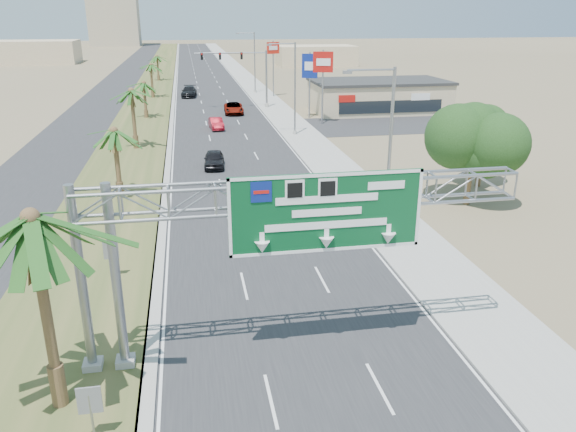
# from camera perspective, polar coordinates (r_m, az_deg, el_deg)

# --- Properties ---
(road) EXTENTS (12.00, 300.00, 0.02)m
(road) POSITION_cam_1_polar(r_m,az_deg,el_deg) (119.97, -8.33, 13.52)
(road) COLOR #28282B
(road) RESTS_ON ground
(sidewalk_right) EXTENTS (4.00, 300.00, 0.10)m
(sidewalk_right) POSITION_cam_1_polar(r_m,az_deg,el_deg) (120.57, -4.18, 13.72)
(sidewalk_right) COLOR #9E9B93
(sidewalk_right) RESTS_ON ground
(median_grass) EXTENTS (7.00, 300.00, 0.12)m
(median_grass) POSITION_cam_1_polar(r_m,az_deg,el_deg) (120.02, -13.23, 13.24)
(median_grass) COLOR #3E5023
(median_grass) RESTS_ON ground
(opposing_road) EXTENTS (8.00, 300.00, 0.02)m
(opposing_road) POSITION_cam_1_polar(r_m,az_deg,el_deg) (120.56, -16.63, 12.95)
(opposing_road) COLOR #28282B
(opposing_road) RESTS_ON ground
(sign_gantry) EXTENTS (16.75, 1.24, 7.50)m
(sign_gantry) POSITION_cam_1_polar(r_m,az_deg,el_deg) (20.55, -0.56, 0.60)
(sign_gantry) COLOR gray
(sign_gantry) RESTS_ON ground
(palm_near) EXTENTS (5.70, 5.70, 8.35)m
(palm_near) POSITION_cam_1_polar(r_m,az_deg,el_deg) (18.83, -24.70, -0.29)
(palm_near) COLOR brown
(palm_near) RESTS_ON ground
(palm_row_b) EXTENTS (3.99, 3.99, 5.95)m
(palm_row_b) POSITION_cam_1_polar(r_m,az_deg,el_deg) (42.28, -17.26, 8.16)
(palm_row_b) COLOR brown
(palm_row_b) RESTS_ON ground
(palm_row_c) EXTENTS (3.99, 3.99, 6.75)m
(palm_row_c) POSITION_cam_1_polar(r_m,az_deg,el_deg) (57.88, -15.64, 12.03)
(palm_row_c) COLOR brown
(palm_row_c) RESTS_ON ground
(palm_row_d) EXTENTS (3.99, 3.99, 5.45)m
(palm_row_d) POSITION_cam_1_polar(r_m,az_deg,el_deg) (75.85, -14.45, 12.88)
(palm_row_d) COLOR brown
(palm_row_d) RESTS_ON ground
(palm_row_e) EXTENTS (3.99, 3.99, 6.15)m
(palm_row_e) POSITION_cam_1_polar(r_m,az_deg,el_deg) (94.66, -13.78, 14.62)
(palm_row_e) COLOR brown
(palm_row_e) RESTS_ON ground
(palm_row_f) EXTENTS (3.99, 3.99, 5.75)m
(palm_row_f) POSITION_cam_1_polar(r_m,az_deg,el_deg) (119.59, -13.17, 15.47)
(palm_row_f) COLOR brown
(palm_row_f) RESTS_ON ground
(streetlight_near) EXTENTS (3.27, 0.44, 10.00)m
(streetlight_near) POSITION_cam_1_polar(r_m,az_deg,el_deg) (34.27, 9.94, 5.82)
(streetlight_near) COLOR gray
(streetlight_near) RESTS_ON ground
(streetlight_mid) EXTENTS (3.27, 0.44, 10.00)m
(streetlight_mid) POSITION_cam_1_polar(r_m,az_deg,el_deg) (62.82, 0.53, 12.41)
(streetlight_mid) COLOR gray
(streetlight_mid) RESTS_ON ground
(streetlight_far) EXTENTS (3.27, 0.44, 10.00)m
(streetlight_far) POSITION_cam_1_polar(r_m,az_deg,el_deg) (98.23, -3.52, 15.07)
(streetlight_far) COLOR gray
(streetlight_far) RESTS_ON ground
(signal_mast) EXTENTS (10.28, 0.71, 8.00)m
(signal_mast) POSITION_cam_1_polar(r_m,az_deg,el_deg) (82.11, -3.65, 14.24)
(signal_mast) COLOR gray
(signal_mast) RESTS_ON ground
(store_building) EXTENTS (18.00, 10.00, 4.00)m
(store_building) POSITION_cam_1_polar(r_m,az_deg,el_deg) (80.40, 9.18, 11.87)
(store_building) COLOR #CDB18B
(store_building) RESTS_ON ground
(oak_near) EXTENTS (4.50, 4.50, 6.80)m
(oak_near) POSITION_cam_1_polar(r_m,az_deg,el_deg) (41.00, 18.28, 7.17)
(oak_near) COLOR brown
(oak_near) RESTS_ON ground
(oak_far) EXTENTS (3.50, 3.50, 5.60)m
(oak_far) POSITION_cam_1_polar(r_m,az_deg,el_deg) (45.99, 19.20, 7.46)
(oak_far) COLOR brown
(oak_far) RESTS_ON ground
(median_signback_a) EXTENTS (0.75, 0.08, 2.08)m
(median_signback_a) POSITION_cam_1_polar(r_m,az_deg,el_deg) (19.31, -19.48, -17.59)
(median_signback_a) COLOR gray
(median_signback_a) RESTS_ON ground
(median_signback_b) EXTENTS (0.75, 0.08, 2.08)m
(median_signback_b) POSITION_cam_1_polar(r_m,az_deg,el_deg) (29.78, -17.53, -3.59)
(median_signback_b) COLOR gray
(median_signback_b) RESTS_ON ground
(tower_distant) EXTENTS (20.00, 16.00, 35.00)m
(tower_distant) POSITION_cam_1_polar(r_m,az_deg,el_deg) (260.72, -17.39, 20.05)
(tower_distant) COLOR #B8A88B
(tower_distant) RESTS_ON ground
(building_distant_left) EXTENTS (24.00, 14.00, 6.00)m
(building_distant_left) POSITION_cam_1_polar(r_m,az_deg,el_deg) (174.30, -24.58, 14.92)
(building_distant_left) COLOR #CDB18B
(building_distant_left) RESTS_ON ground
(building_distant_right) EXTENTS (20.00, 12.00, 5.00)m
(building_distant_right) POSITION_cam_1_polar(r_m,az_deg,el_deg) (153.44, 2.84, 15.97)
(building_distant_right) COLOR #CDB18B
(building_distant_right) RESTS_ON ground
(car_left_lane) EXTENTS (2.00, 4.37, 1.45)m
(car_left_lane) POSITION_cam_1_polar(r_m,az_deg,el_deg) (50.20, -7.52, 5.73)
(car_left_lane) COLOR black
(car_left_lane) RESTS_ON ground
(car_mid_lane) EXTENTS (1.74, 4.17, 1.34)m
(car_mid_lane) POSITION_cam_1_polar(r_m,az_deg,el_deg) (67.35, -7.31, 9.30)
(car_mid_lane) COLOR maroon
(car_mid_lane) RESTS_ON ground
(car_right_lane) EXTENTS (2.68, 5.46, 1.49)m
(car_right_lane) POSITION_cam_1_polar(r_m,az_deg,el_deg) (77.79, -5.54, 10.83)
(car_right_lane) COLOR gray
(car_right_lane) RESTS_ON ground
(car_far) EXTENTS (2.75, 5.84, 1.65)m
(car_far) POSITION_cam_1_polar(r_m,az_deg,el_deg) (95.28, -10.03, 12.32)
(car_far) COLOR black
(car_far) RESTS_ON ground
(pole_sign_red_near) EXTENTS (2.40, 0.89, 8.82)m
(pole_sign_red_near) POSITION_cam_1_polar(r_m,az_deg,el_deg) (69.47, 3.58, 14.94)
(pole_sign_red_near) COLOR gray
(pole_sign_red_near) RESTS_ON ground
(pole_sign_blue) EXTENTS (1.98, 0.98, 8.29)m
(pole_sign_blue) POSITION_cam_1_polar(r_m,az_deg,el_deg) (73.82, 2.23, 14.70)
(pole_sign_blue) COLOR gray
(pole_sign_blue) RESTS_ON ground
(pole_sign_red_far) EXTENTS (2.14, 1.15, 8.79)m
(pole_sign_red_far) POSITION_cam_1_polar(r_m,az_deg,el_deg) (93.65, -1.52, 16.26)
(pole_sign_red_far) COLOR gray
(pole_sign_red_far) RESTS_ON ground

